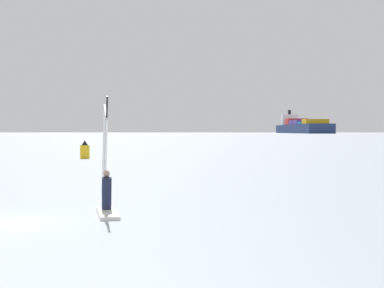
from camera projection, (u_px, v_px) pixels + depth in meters
windsurfer at (106, 182)px, 18.31m from camera, size 2.62×3.42×4.07m
cargo_ship at (301, 127)px, 646.60m from camera, size 101.91×178.71×30.53m
channel_buoy at (85, 150)px, 53.72m from camera, size 0.95×0.95×1.82m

